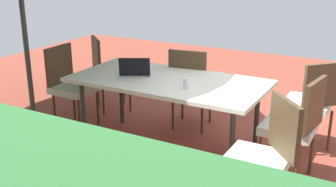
{
  "coord_description": "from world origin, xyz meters",
  "views": [
    {
      "loc": [
        -2.01,
        3.62,
        2.0
      ],
      "look_at": [
        0.0,
        0.0,
        0.62
      ],
      "focal_mm": 44.95,
      "sensor_mm": 36.0,
      "label": 1
    }
  ],
  "objects_px": {
    "chair_northwest": "(264,153)",
    "cup": "(186,83)",
    "chair_west": "(296,123)",
    "dining_table": "(168,84)",
    "laptop": "(135,72)",
    "chair_east": "(70,83)",
    "chair_southeast": "(108,69)",
    "chair_south": "(191,84)",
    "chair_southwest": "(312,100)"
  },
  "relations": [
    {
      "from": "chair_southeast",
      "to": "cup",
      "type": "distance_m",
      "value": 1.82
    },
    {
      "from": "chair_east",
      "to": "chair_west",
      "type": "height_order",
      "value": "same"
    },
    {
      "from": "chair_south",
      "to": "laptop",
      "type": "height_order",
      "value": "laptop"
    },
    {
      "from": "dining_table",
      "to": "cup",
      "type": "height_order",
      "value": "cup"
    },
    {
      "from": "dining_table",
      "to": "laptop",
      "type": "relative_size",
      "value": 5.02
    },
    {
      "from": "chair_east",
      "to": "laptop",
      "type": "bearing_deg",
      "value": -95.11
    },
    {
      "from": "chair_south",
      "to": "chair_southeast",
      "type": "height_order",
      "value": "same"
    },
    {
      "from": "dining_table",
      "to": "chair_west",
      "type": "relative_size",
      "value": 2.04
    },
    {
      "from": "chair_northwest",
      "to": "chair_southeast",
      "type": "distance_m",
      "value": 2.89
    },
    {
      "from": "dining_table",
      "to": "chair_south",
      "type": "distance_m",
      "value": 0.65
    },
    {
      "from": "chair_southeast",
      "to": "chair_west",
      "type": "bearing_deg",
      "value": -152.8
    },
    {
      "from": "chair_northwest",
      "to": "laptop",
      "type": "bearing_deg",
      "value": -153.27
    },
    {
      "from": "laptop",
      "to": "cup",
      "type": "height_order",
      "value": "laptop"
    },
    {
      "from": "chair_northwest",
      "to": "chair_west",
      "type": "relative_size",
      "value": 1.0
    },
    {
      "from": "dining_table",
      "to": "chair_southeast",
      "type": "distance_m",
      "value": 1.46
    },
    {
      "from": "cup",
      "to": "chair_west",
      "type": "bearing_deg",
      "value": -169.13
    },
    {
      "from": "chair_south",
      "to": "chair_west",
      "type": "bearing_deg",
      "value": 147.24
    },
    {
      "from": "chair_east",
      "to": "chair_south",
      "type": "bearing_deg",
      "value": -65.73
    },
    {
      "from": "dining_table",
      "to": "laptop",
      "type": "bearing_deg",
      "value": 9.88
    },
    {
      "from": "chair_east",
      "to": "chair_south",
      "type": "xyz_separation_m",
      "value": [
        -1.27,
        -0.65,
        0.0
      ]
    },
    {
      "from": "chair_west",
      "to": "cup",
      "type": "relative_size",
      "value": 9.46
    },
    {
      "from": "chair_south",
      "to": "chair_southeast",
      "type": "distance_m",
      "value": 1.24
    },
    {
      "from": "chair_northwest",
      "to": "cup",
      "type": "xyz_separation_m",
      "value": [
        0.95,
        -0.54,
        0.28
      ]
    },
    {
      "from": "chair_east",
      "to": "chair_south",
      "type": "relative_size",
      "value": 1.0
    },
    {
      "from": "chair_east",
      "to": "laptop",
      "type": "distance_m",
      "value": 0.99
    },
    {
      "from": "chair_southwest",
      "to": "cup",
      "type": "distance_m",
      "value": 1.39
    },
    {
      "from": "dining_table",
      "to": "chair_east",
      "type": "distance_m",
      "value": 1.32
    },
    {
      "from": "dining_table",
      "to": "chair_southwest",
      "type": "height_order",
      "value": "chair_southwest"
    },
    {
      "from": "dining_table",
      "to": "chair_south",
      "type": "relative_size",
      "value": 2.04
    },
    {
      "from": "chair_southeast",
      "to": "chair_west",
      "type": "relative_size",
      "value": 1.0
    },
    {
      "from": "chair_northwest",
      "to": "chair_southeast",
      "type": "height_order",
      "value": "same"
    },
    {
      "from": "chair_southeast",
      "to": "laptop",
      "type": "xyz_separation_m",
      "value": [
        -0.92,
        0.74,
        0.27
      ]
    },
    {
      "from": "chair_east",
      "to": "laptop",
      "type": "height_order",
      "value": "laptop"
    },
    {
      "from": "chair_west",
      "to": "chair_northwest",
      "type": "bearing_deg",
      "value": 3.06
    },
    {
      "from": "chair_northwest",
      "to": "laptop",
      "type": "relative_size",
      "value": 2.46
    },
    {
      "from": "cup",
      "to": "chair_southeast",
      "type": "bearing_deg",
      "value": -28.58
    },
    {
      "from": "chair_southwest",
      "to": "laptop",
      "type": "xyz_separation_m",
      "value": [
        1.67,
        0.79,
        0.27
      ]
    },
    {
      "from": "laptop",
      "to": "cup",
      "type": "bearing_deg",
      "value": 140.99
    },
    {
      "from": "chair_east",
      "to": "chair_northwest",
      "type": "relative_size",
      "value": 1.0
    },
    {
      "from": "chair_southwest",
      "to": "chair_east",
      "type": "xyz_separation_m",
      "value": [
        2.62,
        0.75,
        0.0
      ]
    },
    {
      "from": "chair_southwest",
      "to": "chair_east",
      "type": "height_order",
      "value": "same"
    },
    {
      "from": "chair_east",
      "to": "cup",
      "type": "distance_m",
      "value": 1.64
    },
    {
      "from": "chair_west",
      "to": "cup",
      "type": "bearing_deg",
      "value": -71.01
    },
    {
      "from": "chair_northwest",
      "to": "laptop",
      "type": "xyz_separation_m",
      "value": [
        1.61,
        -0.66,
        0.27
      ]
    },
    {
      "from": "chair_south",
      "to": "laptop",
      "type": "relative_size",
      "value": 2.46
    },
    {
      "from": "chair_west",
      "to": "cup",
      "type": "height_order",
      "value": "chair_west"
    },
    {
      "from": "chair_southwest",
      "to": "chair_west",
      "type": "xyz_separation_m",
      "value": [
        -0.0,
        0.72,
        0.0
      ]
    },
    {
      "from": "chair_northwest",
      "to": "chair_east",
      "type": "bearing_deg",
      "value": -146.25
    },
    {
      "from": "dining_table",
      "to": "chair_southeast",
      "type": "bearing_deg",
      "value": -27.92
    },
    {
      "from": "chair_east",
      "to": "cup",
      "type": "bearing_deg",
      "value": -98.36
    }
  ]
}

